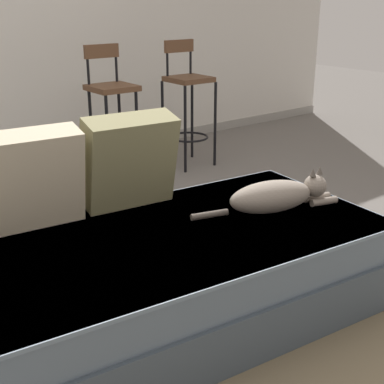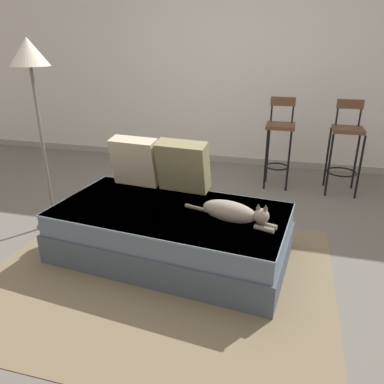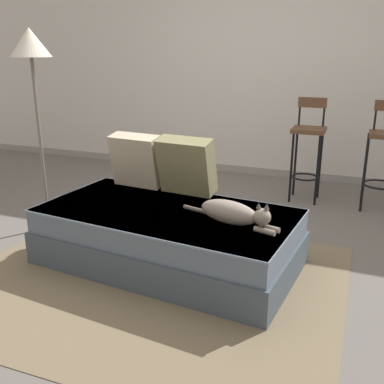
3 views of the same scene
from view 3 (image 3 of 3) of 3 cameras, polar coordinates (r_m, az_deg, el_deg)
name	(u,v)px [view 3 (image 3 of 3)]	position (r m, az deg, el deg)	size (l,w,h in m)	color
ground_plane	(188,241)	(3.69, -0.51, -6.30)	(16.00, 16.00, 0.00)	#66605B
wall_back_panel	(258,66)	(5.52, 8.38, 15.54)	(8.00, 0.10, 2.60)	silver
wall_baseboard_trim	(252,170)	(5.66, 7.68, 2.73)	(8.00, 0.02, 0.09)	gray
area_rug	(150,281)	(3.11, -5.33, -11.15)	(2.52, 2.06, 0.01)	#75664C
couch	(168,236)	(3.26, -3.10, -5.61)	(1.91, 1.15, 0.41)	#44505B
throw_pillow_corner	(137,160)	(3.69, -7.00, 4.01)	(0.44, 0.27, 0.44)	beige
throw_pillow_middle	(186,166)	(3.46, -0.71, 3.34)	(0.45, 0.29, 0.45)	#847F56
cat	(233,213)	(2.92, 5.22, -2.67)	(0.72, 0.29, 0.19)	gray
bar_stool_near_window	(308,142)	(4.68, 14.52, 6.16)	(0.32, 0.32, 1.03)	black
floor_lamp	(32,62)	(3.86, -19.66, 15.25)	(0.32, 0.32, 1.66)	slate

